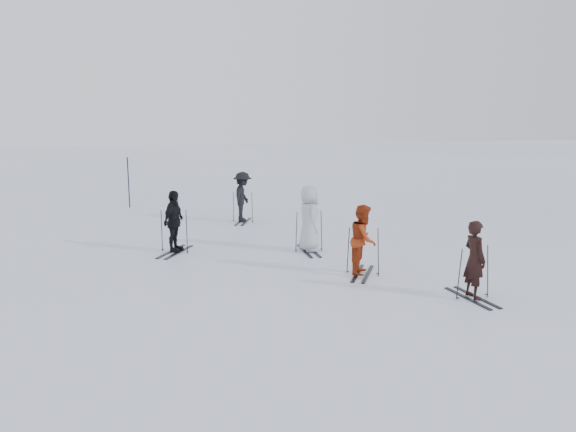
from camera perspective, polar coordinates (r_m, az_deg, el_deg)
The scene contains 12 objects.
ground at distance 16.37m, azimuth 0.86°, elevation -4.06°, with size 120.00×120.00×0.00m, color silver.
skier_near_dark at distance 13.12m, azimuth 18.41°, elevation -4.32°, with size 0.64×0.42×1.74m, color black.
skier_red at distance 14.43m, azimuth 7.67°, elevation -2.48°, with size 0.87×0.68×1.78m, color maroon.
skier_grey at distance 16.70m, azimuth 2.15°, elevation -0.33°, with size 0.96×0.62×1.96m, color #AFB5B9.
skier_uphill_left at distance 16.92m, azimuth -11.52°, elevation -0.62°, with size 1.07×0.45×1.83m, color black.
skier_uphill_far at distance 21.34m, azimuth -4.63°, elevation 1.89°, with size 1.22×0.70×1.89m, color black.
skis_near_dark at distance 13.19m, azimuth 18.35°, elevation -5.41°, with size 0.89×1.68×1.22m, color black, non-canonical shape.
skis_red at distance 14.49m, azimuth 7.64°, elevation -3.49°, with size 0.91×1.73×1.26m, color black, non-canonical shape.
skis_grey at distance 16.77m, azimuth 2.15°, elevation -1.50°, with size 0.91×1.73×1.26m, color black, non-canonical shape.
skis_uphill_left at distance 16.97m, azimuth -11.49°, elevation -1.45°, with size 0.96×1.82×1.33m, color black, non-canonical shape.
skis_uphill_far at distance 21.39m, azimuth -4.61°, elevation 0.95°, with size 0.86×1.62×1.18m, color black, non-canonical shape.
piste_marker at distance 25.55m, azimuth -15.90°, elevation 3.30°, with size 0.05×0.05×2.22m, color black.
Camera 1 is at (-4.12, -15.31, 4.08)m, focal length 35.00 mm.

